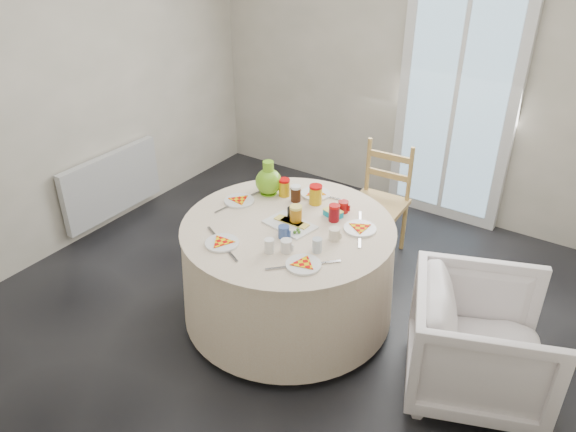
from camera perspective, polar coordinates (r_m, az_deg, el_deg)
The scene contains 14 objects.
floor at distance 4.02m, azimuth -0.27°, elevation -9.72°, with size 4.00×4.00×0.00m, color black.
wall_back at distance 5.04m, azimuth 12.94°, elevation 14.75°, with size 4.00×0.02×2.60m, color #BCB5A3.
wall_left at distance 4.69m, azimuth -21.53°, elevation 12.34°, with size 0.02×4.00×2.60m, color #BCB5A3.
glass_door at distance 4.94m, azimuth 16.73°, elevation 10.90°, with size 1.00×0.08×2.10m, color silver.
radiator at distance 5.08m, azimuth -17.45°, elevation 3.10°, with size 0.07×1.00×0.55m, color silver.
table at distance 3.77m, azimuth -0.00°, elevation -5.60°, with size 1.41×1.41×0.71m, color beige.
wooden_chair at distance 4.45m, azimuth 9.15°, elevation 1.47°, with size 0.41×0.39×0.91m, color #A27645, non-canonical shape.
armchair at distance 3.42m, azimuth 19.05°, elevation -11.57°, with size 0.76×0.71×0.78m, color silver.
place_settings at distance 3.55m, azimuth -0.00°, elevation -0.42°, with size 1.12×1.12×0.02m, color silver, non-canonical shape.
jar_cluster at distance 3.73m, azimuth 1.93°, elevation 2.08°, with size 0.53×0.26×0.15m, color brown, non-canonical shape.
butter_tub at distance 3.65m, azimuth 4.63°, elevation 0.69°, with size 0.12×0.08×0.05m, color #088FB4.
green_pitcher at distance 3.89m, azimuth -2.00°, elevation 4.12°, with size 0.18×0.18×0.24m, color #6AB21B, non-canonical shape.
cheese_platter at distance 3.55m, azimuth 0.19°, elevation -0.41°, with size 0.31×0.20×0.04m, color silver, non-canonical shape.
mugs_glasses at distance 3.43m, azimuth 1.88°, elevation -0.83°, with size 0.52×0.52×0.10m, color gray, non-canonical shape.
Camera 1 is at (1.72, -2.56, 2.58)m, focal length 35.00 mm.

